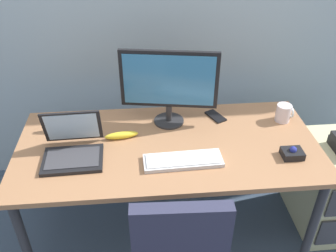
% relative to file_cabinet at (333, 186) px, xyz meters
% --- Properties ---
extents(ground_plane, '(8.00, 8.00, 0.00)m').
position_rel_file_cabinet_xyz_m(ground_plane, '(-1.06, 0.01, -0.30)').
color(ground_plane, '#3A495E').
extents(desk, '(1.68, 0.79, 0.71)m').
position_rel_file_cabinet_xyz_m(desk, '(-1.06, 0.01, 0.34)').
color(desk, '#A06F4B').
rests_on(desk, ground).
extents(file_cabinet, '(0.42, 0.53, 0.60)m').
position_rel_file_cabinet_xyz_m(file_cabinet, '(0.00, 0.00, 0.00)').
color(file_cabinet, beige).
rests_on(file_cabinet, ground).
extents(monitor_main, '(0.56, 0.18, 0.46)m').
position_rel_file_cabinet_xyz_m(monitor_main, '(-1.04, 0.23, 0.67)').
color(monitor_main, '#262628').
rests_on(monitor_main, desk).
extents(keyboard, '(0.41, 0.15, 0.03)m').
position_rel_file_cabinet_xyz_m(keyboard, '(-1.00, -0.16, 0.42)').
color(keyboard, silver).
rests_on(keyboard, desk).
extents(laptop, '(0.32, 0.30, 0.23)m').
position_rel_file_cabinet_xyz_m(laptop, '(-1.57, -0.05, 0.46)').
color(laptop, black).
rests_on(laptop, desk).
extents(trackball_mouse, '(0.11, 0.09, 0.07)m').
position_rel_file_cabinet_xyz_m(trackball_mouse, '(-0.42, -0.16, 0.43)').
color(trackball_mouse, black).
rests_on(trackball_mouse, desk).
extents(coffee_mug, '(0.10, 0.09, 0.11)m').
position_rel_file_cabinet_xyz_m(coffee_mug, '(-0.35, 0.18, 0.46)').
color(coffee_mug, silver).
rests_on(coffee_mug, desk).
extents(cell_phone, '(0.12, 0.16, 0.01)m').
position_rel_file_cabinet_xyz_m(cell_phone, '(-0.75, 0.25, 0.41)').
color(cell_phone, black).
rests_on(cell_phone, desk).
extents(banana, '(0.19, 0.07, 0.04)m').
position_rel_file_cabinet_xyz_m(banana, '(-1.32, 0.08, 0.43)').
color(banana, yellow).
rests_on(banana, desk).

